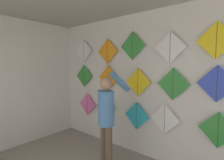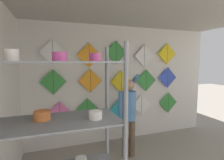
% 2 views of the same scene
% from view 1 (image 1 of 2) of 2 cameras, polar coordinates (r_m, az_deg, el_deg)
% --- Properties ---
extents(back_panel, '(5.09, 0.06, 2.80)m').
position_cam_1_polar(back_panel, '(3.57, 7.98, -1.50)').
color(back_panel, silver).
rests_on(back_panel, ground).
extents(shopkeeper, '(0.42, 0.55, 1.70)m').
position_cam_1_polar(shopkeeper, '(3.01, -1.76, -11.26)').
color(shopkeeper, brown).
rests_on(shopkeeper, ground).
extents(kite_0, '(0.55, 0.01, 0.55)m').
position_cam_1_polar(kite_0, '(4.47, -8.05, -7.86)').
color(kite_0, pink).
extents(kite_1, '(0.55, 0.01, 0.55)m').
position_cam_1_polar(kite_1, '(4.04, -2.07, -8.75)').
color(kite_1, '#338C38').
extents(kite_2, '(0.55, 0.01, 0.55)m').
position_cam_1_polar(kite_2, '(3.58, 7.98, -11.49)').
color(kite_2, '#28B2C6').
extents(kite_3, '(0.55, 0.01, 0.55)m').
position_cam_1_polar(kite_3, '(3.31, 16.81, -12.15)').
color(kite_3, white).
extents(kite_4, '(0.55, 0.01, 0.55)m').
position_cam_1_polar(kite_4, '(3.11, 31.38, -13.79)').
color(kite_4, '#338C38').
extents(kite_5, '(0.55, 0.01, 0.55)m').
position_cam_1_polar(kite_5, '(4.45, -9.14, 1.35)').
color(kite_5, '#338C38').
extents(kite_6, '(0.55, 0.01, 0.55)m').
position_cam_1_polar(kite_6, '(3.88, -1.25, 0.79)').
color(kite_6, orange).
extents(kite_7, '(0.55, 0.01, 0.55)m').
position_cam_1_polar(kite_7, '(3.44, 8.45, -0.63)').
color(kite_7, yellow).
extents(kite_8, '(0.55, 0.01, 0.55)m').
position_cam_1_polar(kite_8, '(3.14, 19.31, -1.26)').
color(kite_8, '#338C38').
extents(kite_9, '(0.55, 0.01, 0.55)m').
position_cam_1_polar(kite_9, '(2.97, 31.08, -1.05)').
color(kite_9, blue).
extents(kite_10, '(0.55, 0.01, 0.55)m').
position_cam_1_polar(kite_10, '(4.45, -9.18, 9.39)').
color(kite_10, white).
extents(kite_11, '(0.55, 0.01, 0.55)m').
position_cam_1_polar(kite_11, '(3.89, -1.48, 9.35)').
color(kite_11, orange).
extents(kite_12, '(0.55, 0.01, 0.55)m').
position_cam_1_polar(kite_12, '(3.51, 6.66, 10.99)').
color(kite_12, '#338C38').
extents(kite_13, '(0.55, 0.01, 0.55)m').
position_cam_1_polar(kite_13, '(3.16, 18.44, 10.07)').
color(kite_13, white).
extents(kite_14, '(0.55, 0.01, 0.55)m').
position_cam_1_polar(kite_14, '(2.99, 30.96, 11.09)').
color(kite_14, yellow).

